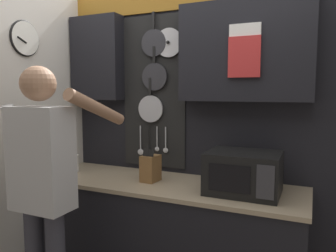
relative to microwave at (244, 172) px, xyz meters
name	(u,v)px	position (x,y,z in m)	size (l,w,h in m)	color
base_cabinet_counter	(165,241)	(-0.59, 0.01, -0.61)	(2.04, 0.66, 0.93)	black
back_wall_unit	(184,102)	(-0.56, 0.31, 0.46)	(2.61, 0.23, 2.49)	black
side_wall	(22,138)	(-1.63, -0.37, 0.19)	(0.07, 1.60, 2.49)	silver
microwave	(244,172)	(0.00, 0.00, 0.00)	(0.48, 0.39, 0.28)	black
knife_block	(151,168)	(-0.71, 0.00, -0.04)	(0.12, 0.16, 0.28)	brown
utensil_crock	(72,161)	(-1.46, 0.00, -0.05)	(0.11, 0.11, 0.35)	white
person	(43,179)	(-1.13, -0.66, -0.01)	(0.54, 0.67, 1.77)	#383842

